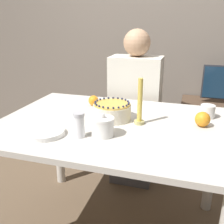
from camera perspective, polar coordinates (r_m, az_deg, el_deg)
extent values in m
cube|color=slate|center=(2.75, 9.23, 18.73)|extent=(8.00, 0.05, 2.60)
cube|color=beige|center=(1.50, 0.31, -2.84)|extent=(1.31, 0.94, 0.03)
cylinder|color=beige|center=(2.22, -11.52, -6.44)|extent=(0.07, 0.07, 0.74)
cylinder|color=beige|center=(1.99, 20.87, -10.55)|extent=(0.07, 0.07, 0.74)
cylinder|color=#EFE5CC|center=(1.53, 0.00, 0.00)|extent=(0.22, 0.22, 0.09)
cylinder|color=gold|center=(1.51, 0.00, 1.71)|extent=(0.21, 0.21, 0.01)
sphere|color=#23284C|center=(1.48, 3.59, 1.74)|extent=(0.01, 0.01, 0.01)
sphere|color=#23284C|center=(1.51, 3.69, 2.07)|extent=(0.01, 0.01, 0.01)
sphere|color=#23284C|center=(1.54, 3.46, 2.39)|extent=(0.01, 0.01, 0.01)
sphere|color=#23284C|center=(1.56, 2.94, 2.67)|extent=(0.01, 0.01, 0.01)
sphere|color=#23284C|center=(1.58, 2.19, 2.90)|extent=(0.01, 0.01, 0.01)
sphere|color=#23284C|center=(1.59, 1.27, 3.04)|extent=(0.01, 0.01, 0.01)
sphere|color=#23284C|center=(1.60, 0.25, 3.11)|extent=(0.01, 0.01, 0.01)
sphere|color=#23284C|center=(1.60, -0.78, 3.09)|extent=(0.01, 0.01, 0.01)
sphere|color=#23284C|center=(1.59, -1.76, 2.98)|extent=(0.01, 0.01, 0.01)
sphere|color=#23284C|center=(1.57, -2.60, 2.79)|extent=(0.01, 0.01, 0.01)
sphere|color=#23284C|center=(1.55, -3.24, 2.53)|extent=(0.01, 0.01, 0.01)
sphere|color=#23284C|center=(1.52, -3.61, 2.23)|extent=(0.01, 0.01, 0.01)
sphere|color=#23284C|center=(1.50, -3.68, 1.90)|extent=(0.01, 0.01, 0.01)
sphere|color=#23284C|center=(1.47, -3.41, 1.58)|extent=(0.01, 0.01, 0.01)
sphere|color=#23284C|center=(1.45, -2.82, 1.29)|extent=(0.01, 0.01, 0.01)
sphere|color=#23284C|center=(1.43, -1.94, 1.07)|extent=(0.01, 0.01, 0.01)
sphere|color=#23284C|center=(1.42, -0.87, 0.93)|extent=(0.01, 0.01, 0.01)
sphere|color=#23284C|center=(1.42, 0.30, 0.91)|extent=(0.01, 0.01, 0.01)
sphere|color=#23284C|center=(1.42, 1.44, 0.99)|extent=(0.01, 0.01, 0.01)
sphere|color=#23284C|center=(1.44, 2.42, 1.17)|extent=(0.01, 0.01, 0.01)
sphere|color=#23284C|center=(1.46, 3.16, 1.43)|extent=(0.01, 0.01, 0.01)
cylinder|color=white|center=(1.31, -2.01, -3.46)|extent=(0.11, 0.11, 0.08)
cylinder|color=white|center=(1.29, -2.03, -1.51)|extent=(0.12, 0.12, 0.01)
sphere|color=white|center=(1.29, -2.04, -0.76)|extent=(0.02, 0.02, 0.02)
cylinder|color=white|center=(1.30, -7.16, -3.20)|extent=(0.05, 0.05, 0.11)
cylinder|color=silver|center=(1.28, -7.28, -0.57)|extent=(0.06, 0.06, 0.02)
cylinder|color=white|center=(1.38, -14.41, -4.66)|extent=(0.20, 0.20, 0.01)
cylinder|color=white|center=(1.37, -14.44, -4.35)|extent=(0.20, 0.20, 0.01)
cylinder|color=white|center=(1.37, -14.47, -4.04)|extent=(0.20, 0.20, 0.01)
cylinder|color=tan|center=(1.48, 5.93, -2.23)|extent=(0.06, 0.06, 0.02)
cylinder|color=gold|center=(1.43, 6.11, 2.60)|extent=(0.03, 0.03, 0.24)
cylinder|color=white|center=(1.65, 20.06, 0.12)|extent=(0.08, 0.08, 0.08)
sphere|color=orange|center=(1.51, 19.09, -1.50)|extent=(0.08, 0.08, 0.08)
sphere|color=orange|center=(1.78, -4.05, 2.51)|extent=(0.07, 0.07, 0.07)
cube|color=#595960|center=(2.32, 4.72, -8.92)|extent=(0.34, 0.34, 0.45)
cube|color=silver|center=(2.12, 5.12, 3.77)|extent=(0.40, 0.24, 0.61)
sphere|color=tan|center=(2.05, 5.47, 14.79)|extent=(0.21, 0.21, 0.21)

